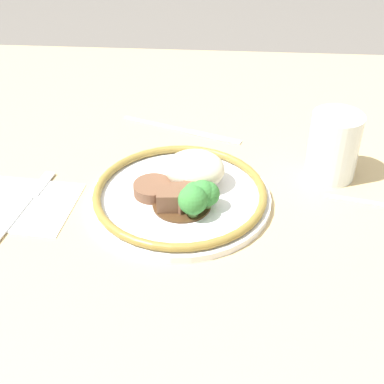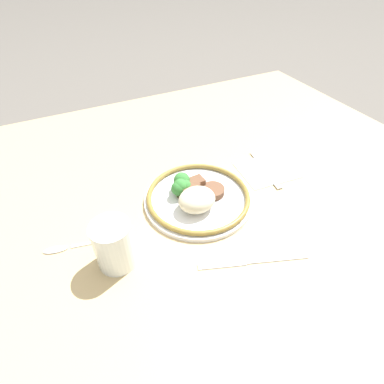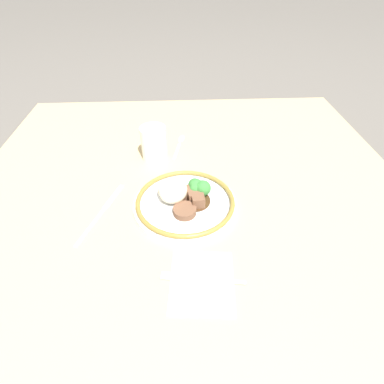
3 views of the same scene
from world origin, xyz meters
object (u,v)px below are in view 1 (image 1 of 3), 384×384
object	(u,v)px
fork	(31,198)
knife	(185,131)
juice_glass	(333,149)
plate	(183,191)

from	to	relation	value
fork	knife	xyz separation A→B (m)	(0.21, 0.22, -0.00)
juice_glass	fork	xyz separation A→B (m)	(-0.44, -0.10, -0.04)
juice_glass	knife	size ratio (longest dim) A/B	0.48
plate	fork	bearing A→B (deg)	-177.17
knife	fork	bearing A→B (deg)	-113.99
fork	knife	world-z (taller)	fork
plate	fork	xyz separation A→B (m)	(-0.22, -0.01, -0.02)
juice_glass	fork	bearing A→B (deg)	-167.59
plate	knife	size ratio (longest dim) A/B	1.22
plate	knife	xyz separation A→B (m)	(-0.01, 0.21, -0.02)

